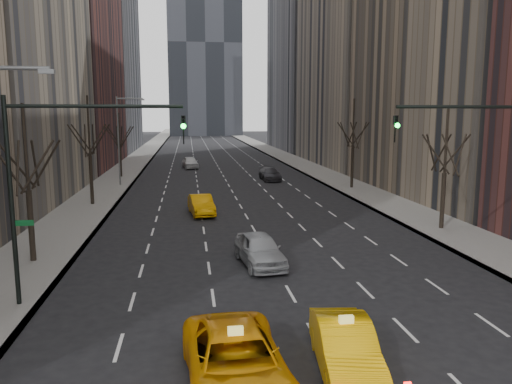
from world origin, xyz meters
name	(u,v)px	position (x,y,z in m)	size (l,w,h in m)	color
sidewalk_left	(135,162)	(-12.25, 70.00, 0.07)	(4.50, 320.00, 0.15)	slate
sidewalk_right	(292,160)	(12.25, 70.00, 0.07)	(4.50, 320.00, 0.15)	slate
bld_left_far	(56,5)	(-21.50, 66.00, 22.00)	(14.00, 28.00, 44.00)	brown
bld_right_deep	(313,5)	(21.50, 95.00, 29.00)	(14.00, 30.00, 58.00)	slate
tree_lw_b	(29,190)	(-12.00, 18.00, 3.72)	(3.36, 3.50, 7.82)	black
tree_lw_c	(90,156)	(-12.00, 34.00, 4.04)	(3.36, 3.50, 8.74)	black
tree_lw_d	(120,147)	(-12.00, 52.00, 3.56)	(3.36, 3.50, 7.36)	black
tree_rw_b	(444,173)	(12.00, 22.00, 3.72)	(3.36, 3.50, 7.82)	black
tree_rw_c	(353,148)	(12.00, 40.00, 4.04)	(3.36, 3.50, 8.74)	black
traffic_mast_left	(56,167)	(-9.11, 12.00, 5.49)	(6.69, 0.39, 8.00)	black
traffic_mast_right	(501,161)	(9.11, 12.00, 5.49)	(6.69, 0.39, 8.00)	black
streetlight_far	(122,132)	(-10.84, 45.00, 5.62)	(2.83, 0.22, 9.00)	slate
taxi_suv	(236,363)	(-2.97, 4.96, 0.81)	(2.68, 5.82, 1.62)	orange
taxi_sedan	(345,347)	(0.29, 5.55, 0.75)	(1.58, 4.54, 1.50)	#FAB505
silver_sedan_ahead	(260,249)	(-0.71, 16.19, 0.80)	(1.88, 4.67, 1.59)	#96989D
far_taxi	(201,205)	(-3.26, 29.13, 0.74)	(1.56, 4.48, 1.48)	orange
far_suv_grey	(270,174)	(4.93, 47.45, 0.71)	(1.99, 4.89, 1.42)	#303035
far_car_white	(190,162)	(-3.91, 61.22, 0.80)	(1.89, 4.70, 1.60)	white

